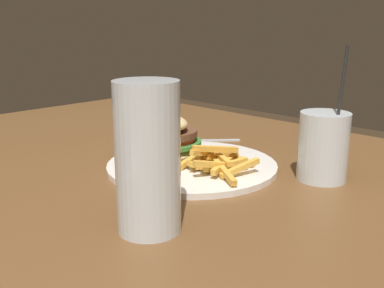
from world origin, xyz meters
TOP-DOWN VIEW (x-y plane):
  - meal_plate_near at (0.13, -0.26)m, footprint 0.30×0.30m
  - beer_glass at (-0.03, -0.05)m, footprint 0.08×0.08m
  - juice_glass at (-0.09, -0.37)m, footprint 0.08×0.08m
  - spoon at (0.26, -0.36)m, footprint 0.14×0.15m

SIDE VIEW (x-z plane):
  - spoon at x=0.26m, z-range 0.76..0.78m
  - meal_plate_near at x=0.13m, z-range 0.74..0.84m
  - juice_glass at x=-0.09m, z-range 0.70..0.92m
  - beer_glass at x=-0.03m, z-range 0.76..0.94m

